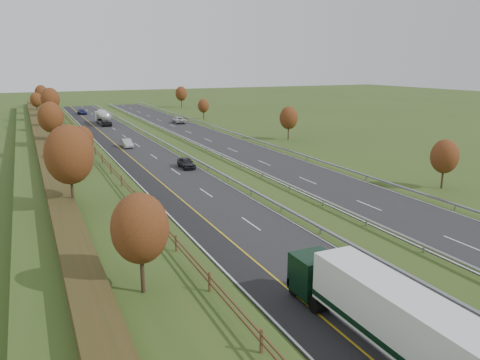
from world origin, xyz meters
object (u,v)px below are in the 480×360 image
object	(u,v)px
road_tanker	(103,117)
car_dark_near	(186,163)
box_lorry	(394,320)
car_small_far	(82,112)
car_silver_mid	(127,143)
car_oncoming	(179,120)

from	to	relation	value
road_tanker	car_dark_near	bearing A→B (deg)	-87.04
box_lorry	car_small_far	world-z (taller)	box_lorry
car_dark_near	car_small_far	xyz separation A→B (m)	(-5.00, 82.20, -0.06)
car_silver_mid	box_lorry	bearing A→B (deg)	-92.27
car_dark_near	car_oncoming	world-z (taller)	car_oncoming
road_tanker	car_silver_mid	size ratio (longest dim) A/B	2.50
road_tanker	car_small_far	xyz separation A→B (m)	(-2.10, 26.17, -1.12)
car_silver_mid	car_small_far	size ratio (longest dim) A/B	0.93
box_lorry	car_dark_near	bearing A→B (deg)	84.21
car_dark_near	car_silver_mid	distance (m)	21.29
car_silver_mid	car_small_far	bearing A→B (deg)	88.73
car_silver_mid	car_small_far	world-z (taller)	car_silver_mid
box_lorry	car_oncoming	size ratio (longest dim) A/B	2.82
car_silver_mid	car_small_far	distance (m)	61.36
box_lorry	road_tanker	bearing A→B (deg)	88.94
box_lorry	road_tanker	world-z (taller)	box_lorry
car_dark_near	car_oncoming	size ratio (longest dim) A/B	0.78
car_small_far	road_tanker	bearing A→B (deg)	-92.20
box_lorry	car_dark_near	xyz separation A→B (m)	(4.81, 47.51, -1.53)
car_dark_near	car_silver_mid	bearing A→B (deg)	102.96
car_oncoming	road_tanker	bearing A→B (deg)	-12.47
road_tanker	car_silver_mid	world-z (taller)	road_tanker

